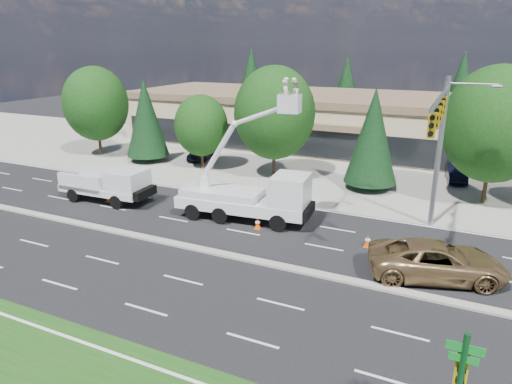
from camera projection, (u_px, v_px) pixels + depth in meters
The scene contains 24 objects.
ground at pixel (216, 253), 24.45m from camera, with size 140.00×140.00×0.00m, color black.
concrete_apron at pixel (325, 167), 41.68m from camera, with size 140.00×22.00×0.01m, color gray.
road_median at pixel (216, 252), 24.43m from camera, with size 120.00×0.55×0.12m, color gray.
strip_mall at pixel (353, 120), 49.39m from camera, with size 50.40×15.40×5.50m.
tree_front_a at pixel (96, 104), 44.64m from camera, with size 6.29×6.29×8.73m.
tree_front_b at pixel (146, 117), 42.52m from camera, with size 3.94×3.94×7.77m.
tree_front_c at pixel (201, 126), 40.20m from camera, with size 4.73×4.73×6.56m.
tree_front_d at pixel (274, 113), 36.92m from camera, with size 6.60×6.60×9.16m.
tree_front_e at pixel (373, 136), 34.07m from camera, with size 3.95×3.95×7.78m.
tree_front_f at pixel (495, 125), 30.41m from camera, with size 6.86×6.86×9.52m.
tree_back_a at pixel (251, 82), 66.17m from camera, with size 5.18×5.18×10.22m.
tree_back_b at pixel (346, 89), 60.69m from camera, with size 4.75×4.75×9.36m.
tree_back_c at pixel (461, 91), 54.96m from camera, with size 5.04×5.04×9.93m.
signal_mast at pixel (440, 134), 24.61m from camera, with size 2.76×10.16×9.00m.
street_sign_pole at pixel (459, 384), 11.62m from camera, with size 0.90×0.44×4.00m.
utility_pickup at pixel (110, 188), 32.19m from camera, with size 6.54×2.76×2.47m.
bucket_truck at pixel (255, 191), 28.37m from camera, with size 8.90×3.38×8.91m.
traffic_cone_a at pixel (108, 197), 32.37m from camera, with size 0.40×0.40×0.70m.
traffic_cone_b at pixel (218, 217), 28.62m from camera, with size 0.40×0.40×0.70m.
traffic_cone_c at pixel (258, 223), 27.62m from camera, with size 0.40×0.40×0.70m.
traffic_cone_d at pixel (368, 241), 25.15m from camera, with size 0.40×0.40×0.70m.
minivan at pixel (437, 261), 21.68m from camera, with size 2.94×6.37×1.77m, color olive.
parked_car_west at pixel (202, 152), 44.22m from camera, with size 1.76×4.39×1.49m, color black.
parked_car_east at pixel (456, 173), 37.14m from camera, with size 1.41×4.05×1.33m, color black.
Camera 1 is at (11.33, -19.23, 10.71)m, focal length 32.00 mm.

